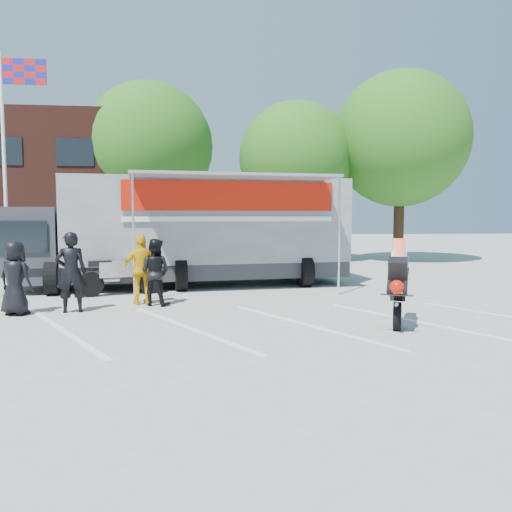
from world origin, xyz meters
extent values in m
plane|color=#A6A7A1|center=(0.00, 0.00, 0.00)|extent=(100.00, 100.00, 0.00)
cube|color=white|center=(0.00, 1.00, 0.01)|extent=(18.09, 13.33, 0.01)
cylinder|color=white|center=(-6.50, 10.00, 4.00)|extent=(0.12, 0.12, 8.00)
cube|color=red|center=(-5.70, 10.00, 7.30)|extent=(1.50, 0.04, 0.90)
cylinder|color=#382314|center=(-2.00, 16.00, 1.62)|extent=(0.50, 0.50, 3.24)
sphere|color=#295B16|center=(-2.00, 16.00, 5.58)|extent=(6.12, 6.12, 6.12)
cylinder|color=#382314|center=(5.00, 15.00, 1.44)|extent=(0.50, 0.50, 2.88)
sphere|color=#295B16|center=(5.00, 15.00, 4.96)|extent=(5.44, 5.44, 5.44)
cylinder|color=#382314|center=(10.00, 14.50, 1.71)|extent=(0.50, 0.50, 3.42)
sphere|color=#295B16|center=(10.00, 14.50, 5.89)|extent=(6.46, 6.46, 6.46)
imported|color=black|center=(-3.69, 2.75, 0.84)|extent=(0.96, 0.81, 1.67)
imported|color=black|center=(-2.52, 2.93, 0.93)|extent=(0.75, 0.56, 1.86)
imported|color=black|center=(-0.69, 3.65, 0.83)|extent=(0.99, 0.89, 1.66)
imported|color=yellow|center=(-1.02, 3.83, 0.88)|extent=(1.11, 0.71, 1.76)
camera|label=1|loc=(0.46, -8.83, 2.22)|focal=35.00mm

